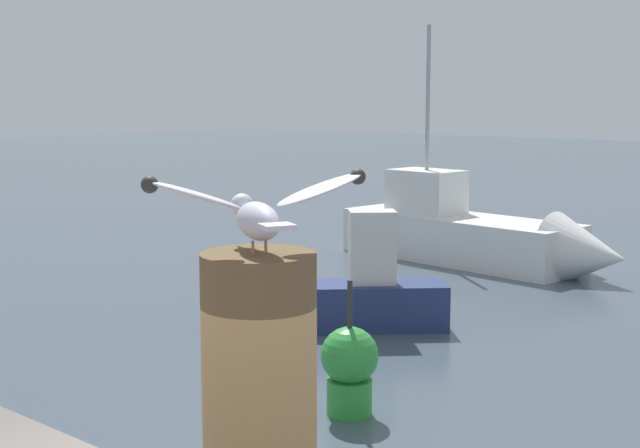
{
  "coord_description": "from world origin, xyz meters",
  "views": [
    {
      "loc": [
        1.81,
        -1.96,
        3.05
      ],
      "look_at": [
        0.19,
        -0.07,
        2.69
      ],
      "focal_mm": 49.97,
      "sensor_mm": 36.0,
      "label": 1
    }
  ],
  "objects_px": {
    "boat_white": "(485,236)",
    "mooring_post": "(260,427)",
    "boat_navy": "(331,297)",
    "channel_buoy": "(350,367)",
    "seagull": "(257,209)"
  },
  "relations": [
    {
      "from": "boat_white",
      "to": "mooring_post",
      "type": "bearing_deg",
      "value": -62.38
    },
    {
      "from": "boat_navy",
      "to": "channel_buoy",
      "type": "height_order",
      "value": "boat_navy"
    },
    {
      "from": "mooring_post",
      "to": "boat_white",
      "type": "relative_size",
      "value": 0.17
    },
    {
      "from": "channel_buoy",
      "to": "seagull",
      "type": "bearing_deg",
      "value": -53.68
    },
    {
      "from": "mooring_post",
      "to": "boat_white",
      "type": "xyz_separation_m",
      "value": [
        -6.53,
        12.49,
        -1.63
      ]
    },
    {
      "from": "boat_navy",
      "to": "boat_white",
      "type": "relative_size",
      "value": 0.47
    },
    {
      "from": "mooring_post",
      "to": "channel_buoy",
      "type": "height_order",
      "value": "mooring_post"
    },
    {
      "from": "mooring_post",
      "to": "channel_buoy",
      "type": "relative_size",
      "value": 0.72
    },
    {
      "from": "mooring_post",
      "to": "boat_navy",
      "type": "distance_m",
      "value": 9.38
    },
    {
      "from": "mooring_post",
      "to": "boat_navy",
      "type": "height_order",
      "value": "mooring_post"
    },
    {
      "from": "boat_navy",
      "to": "mooring_post",
      "type": "bearing_deg",
      "value": -51.33
    },
    {
      "from": "seagull",
      "to": "boat_navy",
      "type": "bearing_deg",
      "value": 128.66
    },
    {
      "from": "seagull",
      "to": "channel_buoy",
      "type": "relative_size",
      "value": 0.44
    },
    {
      "from": "boat_navy",
      "to": "channel_buoy",
      "type": "relative_size",
      "value": 2.07
    },
    {
      "from": "boat_navy",
      "to": "channel_buoy",
      "type": "xyz_separation_m",
      "value": [
        2.21,
        -2.38,
        0.05
      ]
    }
  ]
}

